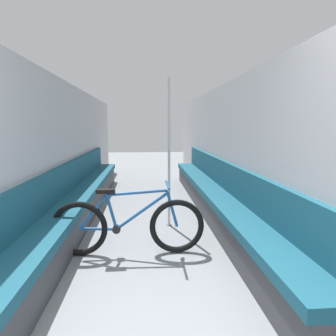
{
  "coord_description": "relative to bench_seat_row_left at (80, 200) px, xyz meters",
  "views": [
    {
      "loc": [
        -0.05,
        -1.07,
        1.43
      ],
      "look_at": [
        0.31,
        3.52,
        0.77
      ],
      "focal_mm": 32.0,
      "sensor_mm": 36.0,
      "label": 1
    }
  ],
  "objects": [
    {
      "name": "wall_right",
      "position": [
        2.34,
        0.13,
        0.75
      ],
      "size": [
        0.1,
        10.41,
        2.1
      ],
      "primitive_type": "cube",
      "color": "#B2B2B7",
      "rests_on": "ground"
    },
    {
      "name": "bicycle",
      "position": [
        0.81,
        -1.34,
        0.03
      ],
      "size": [
        1.69,
        0.46,
        0.79
      ],
      "rotation": [
        0.0,
        0.0,
        0.14
      ],
      "color": "black",
      "rests_on": "ground"
    },
    {
      "name": "bench_seat_row_right",
      "position": [
        2.1,
        0.0,
        0.0
      ],
      "size": [
        0.42,
        6.26,
        0.87
      ],
      "color": "#3D3D42",
      "rests_on": "ground"
    },
    {
      "name": "wall_left",
      "position": [
        -0.23,
        0.13,
        0.75
      ],
      "size": [
        0.1,
        10.41,
        2.1
      ],
      "primitive_type": "cube",
      "color": "#B2B2B7",
      "rests_on": "ground"
    },
    {
      "name": "grab_pole_near",
      "position": [
        1.34,
        -0.4,
        0.71
      ],
      "size": [
        0.08,
        0.08,
        2.08
      ],
      "color": "gray",
      "rests_on": "ground"
    },
    {
      "name": "bench_seat_row_left",
      "position": [
        0.0,
        0.0,
        0.0
      ],
      "size": [
        0.42,
        6.26,
        0.87
      ],
      "color": "#3D3D42",
      "rests_on": "ground"
    }
  ]
}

